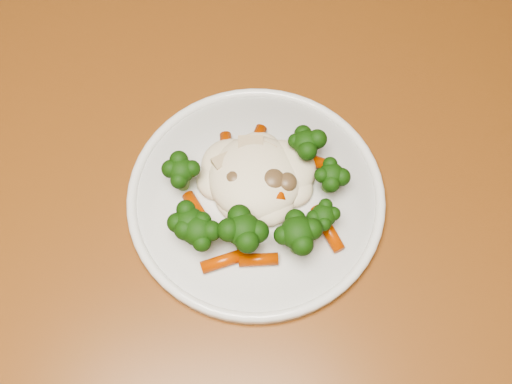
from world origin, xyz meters
TOP-DOWN VIEW (x-y plane):
  - dining_table at (-0.31, 0.34)m, footprint 1.32×0.90m
  - plate at (-0.21, 0.28)m, footprint 0.25×0.25m
  - meal at (-0.21, 0.27)m, footprint 0.18×0.16m

SIDE VIEW (x-z plane):
  - dining_table at x=-0.31m, z-range 0.29..1.04m
  - plate at x=-0.21m, z-range 0.75..0.76m
  - meal at x=-0.21m, z-range 0.76..0.81m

